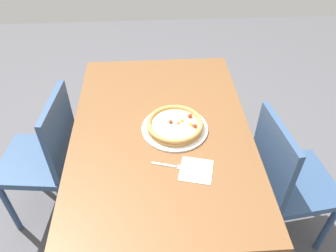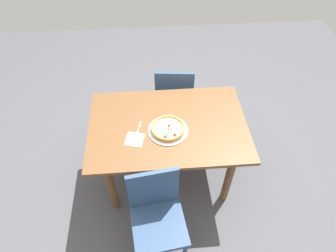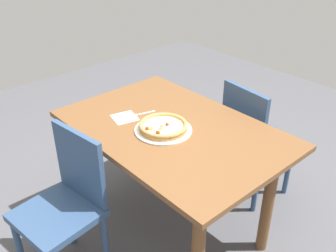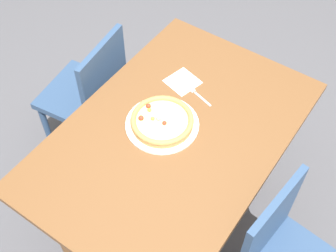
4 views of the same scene
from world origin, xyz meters
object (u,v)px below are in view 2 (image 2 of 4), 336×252
chair_near (174,96)px  napkin (135,139)px  fork (138,130)px  chair_far (157,215)px  pizza (168,128)px  dining_table (168,134)px  plate (168,130)px

chair_near → napkin: bearing=-110.2°
fork → napkin: bearing=-0.3°
chair_far → pizza: size_ratio=3.18×
chair_near → fork: size_ratio=5.48×
chair_far → pizza: chair_far is taller
chair_near → chair_far: size_ratio=1.00×
pizza → fork: bearing=-5.9°
dining_table → chair_near: size_ratio=1.49×
plate → napkin: 0.28m
plate → dining_table: bearing=-95.0°
chair_near → napkin: size_ratio=6.38×
fork → chair_far: bearing=26.6°
dining_table → napkin: size_ratio=9.50×
chair_far → pizza: 0.68m
chair_near → fork: 0.84m
napkin → pizza: bearing=-165.2°
fork → napkin: size_ratio=1.16×
dining_table → pizza: 0.17m
chair_near → plate: bearing=-93.4°
napkin → chair_far: bearing=105.6°
dining_table → pizza: (0.01, 0.07, 0.15)m
plate → pizza: size_ratio=1.18×
dining_table → napkin: napkin is taller
chair_near → napkin: (0.40, 0.80, 0.28)m
dining_table → plate: plate is taller
plate → fork: bearing=-5.8°
dining_table → chair_far: 0.69m
pizza → dining_table: bearing=-94.8°
chair_far → napkin: bearing=-81.7°
napkin → fork: bearing=-106.3°
pizza → napkin: 0.29m
dining_table → plate: 0.15m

